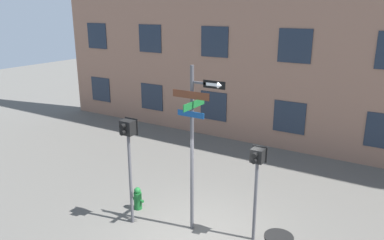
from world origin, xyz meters
The scene contains 5 objects.
ground_plane centered at (0.00, 0.00, 0.00)m, with size 60.00×60.00×0.00m, color #595651.
street_sign_pole centered at (-0.28, 0.27, 2.58)m, with size 1.37×0.94×4.30m.
pedestrian_signal_left centered at (-1.87, -0.31, 2.28)m, with size 0.40×0.40×2.91m.
pedestrian_signal_right centered at (1.22, 0.66, 1.89)m, with size 0.35×0.40×2.45m.
fire_hydrant centered at (-2.20, 0.33, 0.32)m, with size 0.39×0.23×0.67m.
Camera 1 is at (4.16, -7.07, 5.55)m, focal length 35.00 mm.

